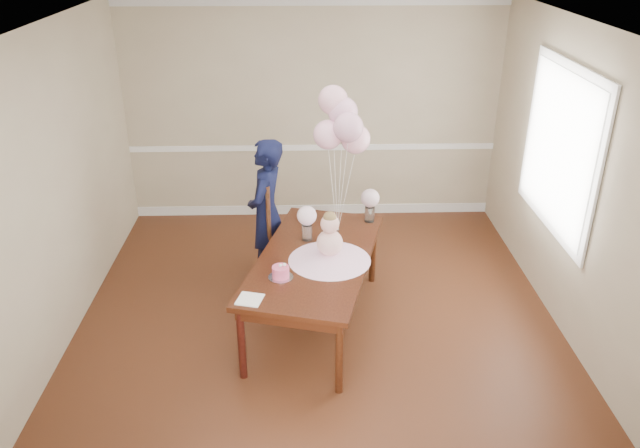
# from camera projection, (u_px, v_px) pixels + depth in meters

# --- Properties ---
(floor) EXTENTS (4.50, 5.00, 0.00)m
(floor) POSITION_uv_depth(u_px,v_px,m) (318.00, 325.00, 5.86)
(floor) COLOR #381A0E
(floor) RESTS_ON ground
(ceiling) EXTENTS (4.50, 5.00, 0.02)m
(ceiling) POSITION_uv_depth(u_px,v_px,m) (318.00, 28.00, 4.68)
(ceiling) COLOR white
(ceiling) RESTS_ON wall_back
(wall_back) EXTENTS (4.50, 0.02, 2.70)m
(wall_back) POSITION_uv_depth(u_px,v_px,m) (312.00, 112.00, 7.52)
(wall_back) COLOR tan
(wall_back) RESTS_ON floor
(wall_front) EXTENTS (4.50, 0.02, 2.70)m
(wall_front) POSITION_uv_depth(u_px,v_px,m) (332.00, 396.00, 3.02)
(wall_front) COLOR tan
(wall_front) RESTS_ON floor
(wall_left) EXTENTS (0.02, 5.00, 2.70)m
(wall_left) POSITION_uv_depth(u_px,v_px,m) (49.00, 196.00, 5.21)
(wall_left) COLOR tan
(wall_left) RESTS_ON floor
(wall_right) EXTENTS (0.02, 5.00, 2.70)m
(wall_right) POSITION_uv_depth(u_px,v_px,m) (581.00, 190.00, 5.33)
(wall_right) COLOR tan
(wall_right) RESTS_ON floor
(chair_rail_trim) EXTENTS (4.50, 0.02, 0.07)m
(chair_rail_trim) POSITION_uv_depth(u_px,v_px,m) (313.00, 148.00, 7.70)
(chair_rail_trim) COLOR white
(chair_rail_trim) RESTS_ON wall_back
(crown_molding) EXTENTS (4.50, 0.02, 0.12)m
(crown_molding) POSITION_uv_depth(u_px,v_px,m) (312.00, 0.00, 6.95)
(crown_molding) COLOR silver
(crown_molding) RESTS_ON wall_back
(baseboard_trim) EXTENTS (4.50, 0.02, 0.12)m
(baseboard_trim) POSITION_uv_depth(u_px,v_px,m) (313.00, 209.00, 8.07)
(baseboard_trim) COLOR silver
(baseboard_trim) RESTS_ON floor
(window_frame) EXTENTS (0.02, 1.66, 1.56)m
(window_frame) POSITION_uv_depth(u_px,v_px,m) (560.00, 149.00, 5.69)
(window_frame) COLOR white
(window_frame) RESTS_ON wall_right
(window_blinds) EXTENTS (0.01, 1.50, 1.40)m
(window_blinds) POSITION_uv_depth(u_px,v_px,m) (558.00, 149.00, 5.69)
(window_blinds) COLOR white
(window_blinds) RESTS_ON wall_right
(dining_table_top) EXTENTS (1.42, 2.11, 0.05)m
(dining_table_top) POSITION_uv_depth(u_px,v_px,m) (315.00, 258.00, 5.59)
(dining_table_top) COLOR black
(dining_table_top) RESTS_ON table_leg_fl
(table_apron) EXTENTS (1.30, 1.99, 0.10)m
(table_apron) POSITION_uv_depth(u_px,v_px,m) (315.00, 265.00, 5.63)
(table_apron) COLOR black
(table_apron) RESTS_ON table_leg_fl
(table_leg_fl) EXTENTS (0.08, 0.08, 0.67)m
(table_leg_fl) POSITION_uv_depth(u_px,v_px,m) (242.00, 343.00, 5.06)
(table_leg_fl) COLOR black
(table_leg_fl) RESTS_ON floor
(table_leg_fr) EXTENTS (0.08, 0.08, 0.67)m
(table_leg_fr) POSITION_uv_depth(u_px,v_px,m) (339.00, 357.00, 4.89)
(table_leg_fr) COLOR black
(table_leg_fr) RESTS_ON floor
(table_leg_bl) EXTENTS (0.08, 0.08, 0.67)m
(table_leg_bl) POSITION_uv_depth(u_px,v_px,m) (297.00, 244.00, 6.61)
(table_leg_bl) COLOR black
(table_leg_bl) RESTS_ON floor
(table_leg_br) EXTENTS (0.08, 0.08, 0.67)m
(table_leg_br) POSITION_uv_depth(u_px,v_px,m) (373.00, 252.00, 6.45)
(table_leg_br) COLOR black
(table_leg_br) RESTS_ON floor
(baby_skirt) EXTENTS (0.89, 0.89, 0.10)m
(baby_skirt) POSITION_uv_depth(u_px,v_px,m) (330.00, 255.00, 5.49)
(baby_skirt) COLOR #FFBBE0
(baby_skirt) RESTS_ON dining_table_top
(baby_torso) EXTENTS (0.23, 0.23, 0.23)m
(baby_torso) POSITION_uv_depth(u_px,v_px,m) (330.00, 243.00, 5.44)
(baby_torso) COLOR #F69BBF
(baby_torso) RESTS_ON baby_skirt
(baby_head) EXTENTS (0.16, 0.16, 0.16)m
(baby_head) POSITION_uv_depth(u_px,v_px,m) (330.00, 224.00, 5.36)
(baby_head) COLOR beige
(baby_head) RESTS_ON baby_torso
(baby_hair) EXTENTS (0.12, 0.12, 0.12)m
(baby_hair) POSITION_uv_depth(u_px,v_px,m) (330.00, 218.00, 5.33)
(baby_hair) COLOR brown
(baby_hair) RESTS_ON baby_head
(cake_platter) EXTENTS (0.26, 0.26, 0.01)m
(cake_platter) POSITION_uv_depth(u_px,v_px,m) (281.00, 277.00, 5.24)
(cake_platter) COLOR #B4B4B8
(cake_platter) RESTS_ON dining_table_top
(birthday_cake) EXTENTS (0.18, 0.18, 0.10)m
(birthday_cake) POSITION_uv_depth(u_px,v_px,m) (281.00, 272.00, 5.22)
(birthday_cake) COLOR #E34774
(birthday_cake) RESTS_ON cake_platter
(cake_flower_a) EXTENTS (0.03, 0.03, 0.03)m
(cake_flower_a) POSITION_uv_depth(u_px,v_px,m) (280.00, 265.00, 5.19)
(cake_flower_a) COLOR white
(cake_flower_a) RESTS_ON birthday_cake
(cake_flower_b) EXTENTS (0.03, 0.03, 0.03)m
(cake_flower_b) POSITION_uv_depth(u_px,v_px,m) (284.00, 265.00, 5.20)
(cake_flower_b) COLOR white
(cake_flower_b) RESTS_ON birthday_cake
(rose_vase_near) EXTENTS (0.12, 0.12, 0.15)m
(rose_vase_near) POSITION_uv_depth(u_px,v_px,m) (307.00, 232.00, 5.83)
(rose_vase_near) COLOR white
(rose_vase_near) RESTS_ON dining_table_top
(roses_near) EXTENTS (0.18, 0.18, 0.18)m
(roses_near) POSITION_uv_depth(u_px,v_px,m) (307.00, 216.00, 5.76)
(roses_near) COLOR white
(roses_near) RESTS_ON rose_vase_near
(rose_vase_far) EXTENTS (0.12, 0.12, 0.15)m
(rose_vase_far) POSITION_uv_depth(u_px,v_px,m) (370.00, 214.00, 6.19)
(rose_vase_far) COLOR silver
(rose_vase_far) RESTS_ON dining_table_top
(roses_far) EXTENTS (0.18, 0.18, 0.18)m
(roses_far) POSITION_uv_depth(u_px,v_px,m) (370.00, 198.00, 6.12)
(roses_far) COLOR beige
(roses_far) RESTS_ON rose_vase_far
(napkin) EXTENTS (0.23, 0.23, 0.01)m
(napkin) POSITION_uv_depth(u_px,v_px,m) (250.00, 299.00, 4.93)
(napkin) COLOR white
(napkin) RESTS_ON dining_table_top
(balloon_weight) EXTENTS (0.05, 0.05, 0.02)m
(balloon_weight) POSITION_uv_depth(u_px,v_px,m) (337.00, 230.00, 6.02)
(balloon_weight) COLOR silver
(balloon_weight) RESTS_ON dining_table_top
(balloon_a) EXTENTS (0.27, 0.27, 0.27)m
(balloon_a) POSITION_uv_depth(u_px,v_px,m) (328.00, 135.00, 5.63)
(balloon_a) COLOR #FFB4CD
(balloon_a) RESTS_ON balloon_ribbon_a
(balloon_b) EXTENTS (0.27, 0.27, 0.27)m
(balloon_b) POSITION_uv_depth(u_px,v_px,m) (348.00, 127.00, 5.50)
(balloon_b) COLOR #D899B5
(balloon_b) RESTS_ON balloon_ribbon_b
(balloon_c) EXTENTS (0.27, 0.27, 0.27)m
(balloon_c) POSITION_uv_depth(u_px,v_px,m) (343.00, 112.00, 5.60)
(balloon_c) COLOR #DD9CBB
(balloon_c) RESTS_ON balloon_ribbon_c
(balloon_d) EXTENTS (0.27, 0.27, 0.27)m
(balloon_d) POSITION_uv_depth(u_px,v_px,m) (333.00, 100.00, 5.60)
(balloon_d) COLOR #E9A5B4
(balloon_d) RESTS_ON balloon_ribbon_d
(balloon_e) EXTENTS (0.27, 0.27, 0.27)m
(balloon_e) POSITION_uv_depth(u_px,v_px,m) (356.00, 139.00, 5.67)
(balloon_e) COLOR #FFB4CA
(balloon_e) RESTS_ON balloon_ribbon_e
(balloon_ribbon_a) EXTENTS (0.09, 0.03, 0.81)m
(balloon_ribbon_a) POSITION_uv_depth(u_px,v_px,m) (333.00, 191.00, 5.86)
(balloon_ribbon_a) COLOR white
(balloon_ribbon_a) RESTS_ON balloon_weight
(balloon_ribbon_b) EXTENTS (0.08, 0.07, 0.90)m
(balloon_ribbon_b) POSITION_uv_depth(u_px,v_px,m) (342.00, 188.00, 5.80)
(balloon_ribbon_b) COLOR white
(balloon_ribbon_b) RESTS_ON balloon_weight
(balloon_ribbon_c) EXTENTS (0.04, 0.08, 1.00)m
(balloon_ribbon_c) POSITION_uv_depth(u_px,v_px,m) (340.00, 180.00, 5.85)
(balloon_ribbon_c) COLOR white
(balloon_ribbon_c) RESTS_ON balloon_weight
(balloon_ribbon_d) EXTENTS (0.05, 0.12, 1.09)m
(balloon_ribbon_d) POSITION_uv_depth(u_px,v_px,m) (335.00, 175.00, 5.84)
(balloon_ribbon_d) COLOR white
(balloon_ribbon_d) RESTS_ON balloon_weight
(balloon_ribbon_e) EXTENTS (0.15, 0.04, 0.75)m
(balloon_ribbon_e) POSITION_uv_depth(u_px,v_px,m) (346.00, 193.00, 5.88)
(balloon_ribbon_e) COLOR white
(balloon_ribbon_e) RESTS_ON balloon_weight
(dining_chair_seat) EXTENTS (0.52, 0.52, 0.06)m
(dining_chair_seat) POSITION_uv_depth(u_px,v_px,m) (290.00, 235.00, 6.45)
(dining_chair_seat) COLOR #3D1F10
(dining_chair_seat) RESTS_ON chair_leg_fl
(chair_leg_fl) EXTENTS (0.05, 0.05, 0.48)m
(chair_leg_fl) POSITION_uv_depth(u_px,v_px,m) (273.00, 267.00, 6.37)
(chair_leg_fl) COLOR #3B2010
(chair_leg_fl) RESTS_ON floor
(chair_leg_fr) EXTENTS (0.05, 0.05, 0.48)m
(chair_leg_fr) POSITION_uv_depth(u_px,v_px,m) (312.00, 265.00, 6.40)
(chair_leg_fr) COLOR #391F0F
(chair_leg_fr) RESTS_ON floor
(chair_leg_bl) EXTENTS (0.05, 0.05, 0.48)m
(chair_leg_bl) POSITION_uv_depth(u_px,v_px,m) (271.00, 249.00, 6.72)
(chair_leg_bl) COLOR #3A210F
(chair_leg_bl) RESTS_ON floor
(chair_leg_br) EXTENTS (0.05, 0.05, 0.48)m
(chair_leg_br) POSITION_uv_depth(u_px,v_px,m) (308.00, 247.00, 6.76)
(chair_leg_br) COLOR #371D0F
(chair_leg_br) RESTS_ON floor
(chair_back_post_l) EXTENTS (0.05, 0.05, 0.62)m
(chair_back_post_l) POSITION_uv_depth(u_px,v_px,m) (268.00, 216.00, 6.11)
(chair_back_post_l) COLOR #3E1F11
(chair_back_post_l) RESTS_ON dining_chair_seat
(chair_back_post_r) EXTENTS (0.05, 0.05, 0.62)m
(chair_back_post_r) POSITION_uv_depth(u_px,v_px,m) (267.00, 200.00, 6.47)
(chair_back_post_r) COLOR #33120E
(chair_back_post_r) RESTS_ON dining_chair_seat
(chair_slat_low) EXTENTS (0.07, 0.44, 0.06)m
(chair_slat_low) POSITION_uv_depth(u_px,v_px,m) (268.00, 219.00, 6.35)
(chair_slat_low) COLOR #371E0F
(chair_slat_low) RESTS_ON dining_chair_seat
(chair_slat_mid) EXTENTS (0.07, 0.44, 0.06)m
(chair_slat_mid) POSITION_uv_depth(u_px,v_px,m) (268.00, 204.00, 6.27)
(chair_slat_mid) COLOR #371E0F
(chair_slat_mid) RESTS_ON dining_chair_seat
(chair_slat_top) EXTENTS (0.07, 0.44, 0.06)m
(chair_slat_top) POSITION_uv_depth(u_px,v_px,m) (267.00, 187.00, 6.19)
(chair_slat_top) COLOR #321B0D
(chair_slat_top) RESTS_ON dining_chair_seat
(woman) EXTENTS (0.51, 0.64, 1.55)m
(woman) POSITION_uv_depth(u_px,v_px,m) (266.00, 213.00, 6.27)
(woman) COLOR black
(woman) RESTS_ON floor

